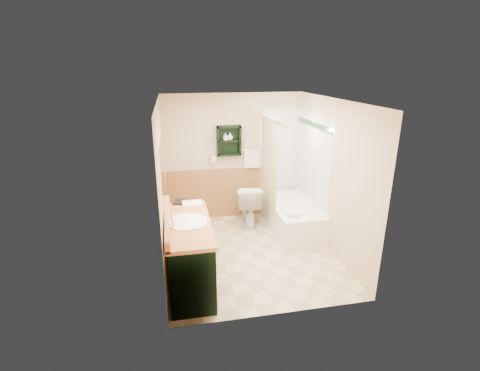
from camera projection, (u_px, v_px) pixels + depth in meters
name	position (u px, v px, depth m)	size (l,w,h in m)	color
floor	(250.00, 252.00, 5.61)	(3.00, 3.00, 0.00)	beige
back_wall	(233.00, 157.00, 6.63)	(2.60, 0.04, 2.40)	beige
left_wall	(161.00, 188.00, 4.98)	(0.04, 3.00, 2.40)	beige
right_wall	(333.00, 177.00, 5.47)	(0.04, 3.00, 2.40)	beige
ceiling	(252.00, 99.00, 4.83)	(2.60, 3.00, 0.04)	white
wainscot_left	(167.00, 231.00, 5.22)	(2.98, 2.98, 1.00)	#A67543
wainscot_back	(234.00, 192.00, 6.83)	(2.58, 2.58, 1.00)	#A67543
mirror_frame	(163.00, 179.00, 4.38)	(1.30, 1.30, 1.00)	brown
mirror_glass	(163.00, 179.00, 4.38)	(1.20, 1.20, 0.90)	white
tile_right	(311.00, 173.00, 6.20)	(1.50, 1.50, 2.10)	white
tile_back	(285.00, 163.00, 6.83)	(0.95, 0.95, 2.10)	white
tile_accent	(314.00, 125.00, 5.92)	(1.50, 1.50, 0.10)	#144726
wall_shelf	(229.00, 141.00, 6.39)	(0.45, 0.15, 0.55)	black
hair_dryer	(213.00, 160.00, 6.48)	(0.10, 0.24, 0.18)	silver
towel_bar	(252.00, 150.00, 6.58)	(0.40, 0.06, 0.40)	silver
curtain_rod	(273.00, 120.00, 5.76)	(0.03, 0.03, 1.60)	silver
shower_curtain	(268.00, 167.00, 6.20)	(1.05, 1.05, 1.70)	beige
vanity	(189.00, 254.00, 4.66)	(0.59, 1.47, 0.93)	black
bathtub	(292.00, 217.00, 6.30)	(0.76, 1.50, 0.51)	white
toilet	(248.00, 205.00, 6.50)	(0.45, 0.81, 0.79)	white
counter_towel	(192.00, 204.00, 5.06)	(0.28, 0.22, 0.04)	silver
vanity_book	(173.00, 195.00, 5.14)	(0.17, 0.02, 0.22)	black
tub_towel	(293.00, 214.00, 5.72)	(0.23, 0.19, 0.07)	silver
soap_bottle_a	(225.00, 138.00, 6.36)	(0.06, 0.13, 0.06)	white
soap_bottle_b	(230.00, 137.00, 6.37)	(0.10, 0.13, 0.10)	white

